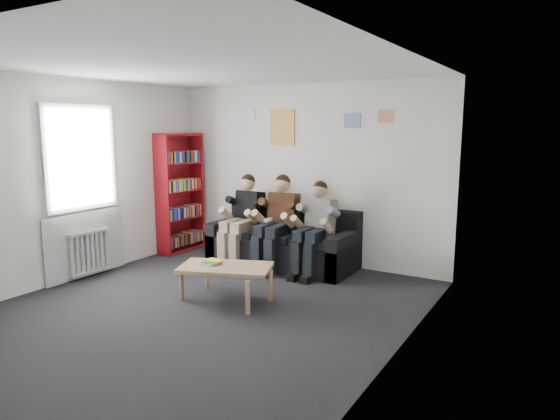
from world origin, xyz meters
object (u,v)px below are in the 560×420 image
at_px(bookshelf, 180,192).
at_px(person_left, 242,219).
at_px(person_right, 314,229).
at_px(sofa, 283,245).
at_px(coffee_table, 226,270).
at_px(person_middle, 276,223).

xyz_separation_m(bookshelf, person_left, (1.31, -0.11, -0.31)).
distance_m(bookshelf, person_right, 2.57).
xyz_separation_m(sofa, coffee_table, (0.20, -1.70, 0.07)).
bearing_deg(bookshelf, sofa, 2.59).
bearing_deg(person_middle, coffee_table, -90.03).
bearing_deg(person_left, coffee_table, -57.80).
xyz_separation_m(person_middle, person_right, (0.62, 0.00, -0.02)).
distance_m(coffee_table, person_right, 1.58).
distance_m(bookshelf, person_middle, 1.96).
relative_size(bookshelf, person_left, 1.46).
xyz_separation_m(sofa, person_right, (0.62, -0.20, 0.35)).
xyz_separation_m(coffee_table, person_middle, (-0.20, 1.49, 0.30)).
bearing_deg(person_left, person_middle, 3.49).
xyz_separation_m(person_left, person_middle, (0.62, -0.00, 0.01)).
height_order(coffee_table, person_right, person_right).
bearing_deg(coffee_table, bookshelf, 142.92).
height_order(person_left, person_right, person_left).
height_order(bookshelf, person_middle, bookshelf).
bearing_deg(person_left, sofa, 21.85).
distance_m(sofa, person_middle, 0.42).
bearing_deg(coffee_table, sofa, 96.67).
xyz_separation_m(bookshelf, person_right, (2.54, -0.11, -0.32)).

